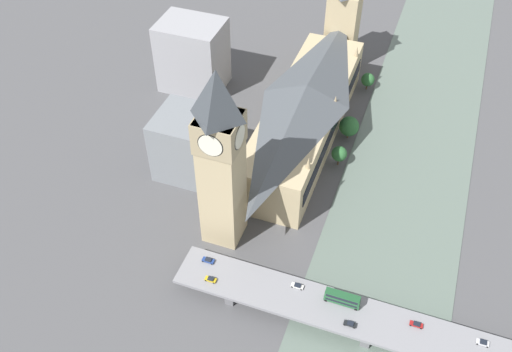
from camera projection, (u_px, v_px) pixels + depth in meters
The scene contains 18 objects.
ground_plane at pixel (334, 157), 249.06m from camera, with size 600.00×600.00×0.00m, color #4C4C4F.
river_water at pixel (407, 174), 241.28m from camera, with size 51.11×360.00×0.30m, color slate.
parliament_hall at pixel (305, 113), 248.39m from camera, with size 27.64×106.28×28.96m.
clock_tower at pixel (220, 156), 190.92m from camera, with size 14.68×14.68×74.14m.
victoria_tower at pixel (343, 23), 285.46m from camera, with size 15.15×15.15×50.86m.
road_bridge at pixel (370, 322), 185.11m from camera, with size 134.23×16.08×6.26m.
double_decker_bus_lead at pixel (342, 298), 186.95m from camera, with size 11.86×2.60×5.02m.
car_northbound_lead at pixel (483, 343), 177.83m from camera, with size 3.95×1.91×1.29m.
car_northbound_mid at pixel (297, 286), 192.89m from camera, with size 4.27×1.76×1.36m.
car_northbound_tail at pixel (211, 279), 194.78m from camera, with size 3.94×1.83×1.39m.
car_southbound_lead at pixel (208, 260), 200.56m from camera, with size 4.28×1.91×1.38m.
car_southbound_mid at pixel (416, 324), 182.42m from camera, with size 4.21×1.75×1.26m.
car_southbound_extra at pixel (350, 324), 182.53m from camera, with size 4.05×1.75×1.35m.
city_block_west at pixel (193, 55), 275.64m from camera, with size 30.33×23.30×34.47m.
city_block_center at pixel (187, 144), 234.33m from camera, with size 23.67×24.34×27.93m.
tree_embankment_near at pixel (368, 80), 281.11m from camera, with size 6.60×6.60×8.96m.
tree_embankment_mid at pixel (349, 126), 253.90m from camera, with size 8.94×8.94×11.04m.
tree_embankment_far at pixel (339, 154), 241.31m from camera, with size 6.65×6.65×9.64m.
Camera 1 is at (-30.27, 184.16, 168.66)m, focal length 40.00 mm.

